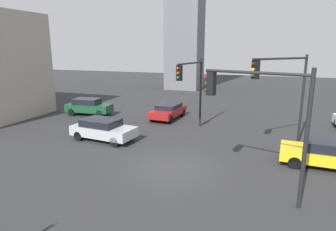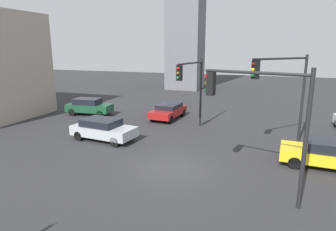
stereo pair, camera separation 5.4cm
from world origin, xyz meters
name	(u,v)px [view 1 (the left image)]	position (x,y,z in m)	size (l,w,h in m)	color
ground_plane	(172,168)	(0.00, 0.00, 0.00)	(107.54, 107.54, 0.00)	#2D2D30
traffic_light_0	(256,104)	(3.95, -1.37, 3.85)	(4.13, 1.33, 5.36)	black
traffic_light_1	(191,81)	(-0.83, 6.74, 3.76)	(0.89, 3.99, 5.27)	black
traffic_light_2	(282,82)	(5.08, 4.87, 4.09)	(3.08, 3.50, 5.63)	black
car_0	(89,106)	(-11.02, 8.97, 0.80)	(4.22, 2.06, 1.51)	#19472D
car_3	(103,129)	(-5.80, 2.96, 0.75)	(4.46, 2.36, 1.42)	#ADB2B7
car_4	(330,154)	(7.62, 2.82, 0.75)	(4.77, 2.22, 1.41)	yellow
car_5	(168,111)	(-3.69, 10.03, 0.70)	(2.19, 4.35, 1.27)	maroon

